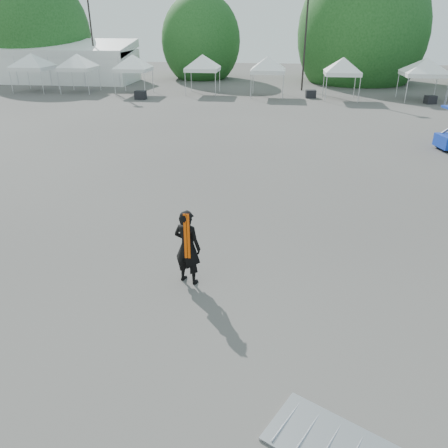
# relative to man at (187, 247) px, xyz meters

# --- Properties ---
(ground) EXTENTS (120.00, 120.00, 0.00)m
(ground) POSITION_rel_man_xyz_m (0.92, 2.05, -0.99)
(ground) COLOR #474442
(ground) RESTS_ON ground
(marquee) EXTENTS (15.00, 6.25, 4.23)m
(marquee) POSITION_rel_man_xyz_m (-21.08, 37.05, 0.98)
(marquee) COLOR white
(marquee) RESTS_ON ground
(light_pole_west) EXTENTS (0.60, 0.25, 10.30)m
(light_pole_west) POSITION_rel_man_xyz_m (-17.08, 36.05, 4.78)
(light_pole_west) COLOR black
(light_pole_west) RESTS_ON ground
(light_pole_east) EXTENTS (0.60, 0.25, 9.80)m
(light_pole_east) POSITION_rel_man_xyz_m (3.92, 34.05, 4.53)
(light_pole_east) COLOR black
(light_pole_east) RESTS_ON ground
(tree_far_w) EXTENTS (4.80, 4.80, 7.30)m
(tree_far_w) POSITION_rel_man_xyz_m (-25.08, 40.05, 3.55)
(tree_far_w) COLOR #382314
(tree_far_w) RESTS_ON ground
(tree_mid_w) EXTENTS (4.16, 4.16, 6.33)m
(tree_mid_w) POSITION_rel_man_xyz_m (-7.08, 42.05, 2.94)
(tree_mid_w) COLOR #382314
(tree_mid_w) RESTS_ON ground
(tree_mid_e) EXTENTS (5.12, 5.12, 7.79)m
(tree_mid_e) POSITION_rel_man_xyz_m (9.92, 41.05, 3.85)
(tree_mid_e) COLOR #382314
(tree_mid_e) RESTS_ON ground
(tent_a) EXTENTS (4.46, 4.46, 3.88)m
(tent_a) POSITION_rel_man_xyz_m (-20.58, 30.16, 2.07)
(tent_a) COLOR silver
(tent_a) RESTS_ON ground
(tent_b) EXTENTS (4.07, 4.07, 3.88)m
(tent_b) POSITION_rel_man_xyz_m (-16.26, 30.22, 2.07)
(tent_b) COLOR silver
(tent_b) RESTS_ON ground
(tent_c) EXTENTS (4.06, 4.06, 3.88)m
(tent_c) POSITION_rel_man_xyz_m (-11.04, 29.93, 2.07)
(tent_c) COLOR silver
(tent_c) RESTS_ON ground
(tent_d) EXTENTS (4.05, 4.05, 3.88)m
(tent_d) POSITION_rel_man_xyz_m (-4.99, 30.89, 2.07)
(tent_d) COLOR silver
(tent_d) RESTS_ON ground
(tent_e) EXTENTS (4.07, 4.07, 3.88)m
(tent_e) POSITION_rel_man_xyz_m (0.82, 30.06, 2.07)
(tent_e) COLOR silver
(tent_e) RESTS_ON ground
(tent_f) EXTENTS (4.00, 4.00, 3.88)m
(tent_f) POSITION_rel_man_xyz_m (6.91, 29.26, 2.07)
(tent_f) COLOR silver
(tent_f) RESTS_ON ground
(tent_g) EXTENTS (4.72, 4.72, 3.88)m
(tent_g) POSITION_rel_man_xyz_m (13.43, 29.54, 2.07)
(tent_g) COLOR silver
(tent_g) RESTS_ON ground
(man) EXTENTS (0.84, 0.69, 1.97)m
(man) POSITION_rel_man_xyz_m (0.00, 0.00, 0.00)
(man) COLOR black
(man) RESTS_ON ground
(crate_west) EXTENTS (0.89, 0.70, 0.69)m
(crate_west) POSITION_rel_man_xyz_m (-9.65, 27.11, -0.64)
(crate_west) COLOR black
(crate_west) RESTS_ON ground
(crate_mid) EXTENTS (0.90, 0.74, 0.65)m
(crate_mid) POSITION_rel_man_xyz_m (4.53, 29.70, -0.66)
(crate_mid) COLOR black
(crate_mid) RESTS_ON ground
(crate_east) EXTENTS (0.95, 0.83, 0.63)m
(crate_east) POSITION_rel_man_xyz_m (13.81, 28.00, -0.68)
(crate_east) COLOR black
(crate_east) RESTS_ON ground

